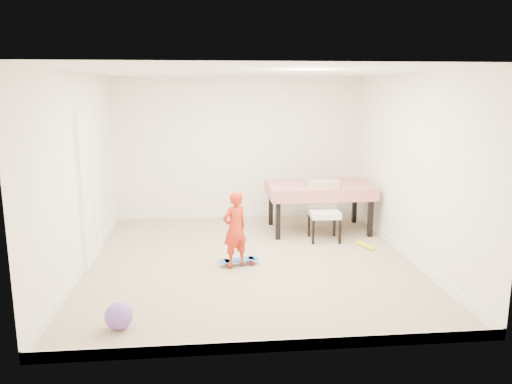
{
  "coord_description": "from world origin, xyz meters",
  "views": [
    {
      "loc": [
        -0.58,
        -6.66,
        2.38
      ],
      "look_at": [
        0.1,
        0.2,
        0.95
      ],
      "focal_mm": 35.0,
      "sensor_mm": 36.0,
      "label": 1
    }
  ],
  "objects": [
    {
      "name": "baseboard_left",
      "position": [
        -2.24,
        0.0,
        0.06
      ],
      "size": [
        0.02,
        5.0,
        0.12
      ],
      "primitive_type": "cube",
      "color": "white",
      "rests_on": "ground"
    },
    {
      "name": "wall_front",
      "position": [
        0.0,
        -2.48,
        1.3
      ],
      "size": [
        4.5,
        0.04,
        2.6
      ],
      "primitive_type": "cube",
      "color": "white",
      "rests_on": "ground"
    },
    {
      "name": "wall_left",
      "position": [
        -2.23,
        0.0,
        1.3
      ],
      "size": [
        0.04,
        5.0,
        2.6
      ],
      "primitive_type": "cube",
      "color": "white",
      "rests_on": "ground"
    },
    {
      "name": "door",
      "position": [
        -2.22,
        0.3,
        1.02
      ],
      "size": [
        0.11,
        0.94,
        2.11
      ],
      "primitive_type": "cube",
      "color": "white",
      "rests_on": "ground"
    },
    {
      "name": "foam_toy",
      "position": [
        1.81,
        0.43,
        0.03
      ],
      "size": [
        0.19,
        0.4,
        0.06
      ],
      "primitive_type": "cylinder",
      "rotation": [
        1.57,
        0.0,
        0.35
      ],
      "color": "yellow",
      "rests_on": "ground"
    },
    {
      "name": "skateboard",
      "position": [
        -0.17,
        -0.15,
        0.04
      ],
      "size": [
        0.6,
        0.33,
        0.08
      ],
      "primitive_type": null,
      "rotation": [
        0.0,
        0.0,
        0.23
      ],
      "color": "blue",
      "rests_on": "ground"
    },
    {
      "name": "dining_table",
      "position": [
        1.29,
        1.44,
        0.41
      ],
      "size": [
        1.72,
        1.09,
        0.81
      ],
      "primitive_type": null,
      "rotation": [
        0.0,
        0.0,
        0.0
      ],
      "color": "red",
      "rests_on": "ground"
    },
    {
      "name": "wall_right",
      "position": [
        2.23,
        0.0,
        1.3
      ],
      "size": [
        0.04,
        5.0,
        2.6
      ],
      "primitive_type": "cube",
      "color": "white",
      "rests_on": "ground"
    },
    {
      "name": "balloon",
      "position": [
        -1.49,
        -1.9,
        0.14
      ],
      "size": [
        0.28,
        0.28,
        0.28
      ],
      "primitive_type": "sphere",
      "color": "#764EBB",
      "rests_on": "ground"
    },
    {
      "name": "baseboard_back",
      "position": [
        0.0,
        2.49,
        0.06
      ],
      "size": [
        4.5,
        0.02,
        0.12
      ],
      "primitive_type": "cube",
      "color": "white",
      "rests_on": "ground"
    },
    {
      "name": "baseboard_front",
      "position": [
        0.0,
        -2.49,
        0.06
      ],
      "size": [
        4.5,
        0.02,
        0.12
      ],
      "primitive_type": "cube",
      "color": "white",
      "rests_on": "ground"
    },
    {
      "name": "dining_chair",
      "position": [
        1.26,
        0.88,
        0.47
      ],
      "size": [
        0.54,
        0.62,
        0.95
      ],
      "primitive_type": null,
      "rotation": [
        0.0,
        0.0,
        -0.05
      ],
      "color": "silver",
      "rests_on": "ground"
    },
    {
      "name": "wall_back",
      "position": [
        0.0,
        2.48,
        1.3
      ],
      "size": [
        4.5,
        0.04,
        2.6
      ],
      "primitive_type": "cube",
      "color": "white",
      "rests_on": "ground"
    },
    {
      "name": "ceiling",
      "position": [
        0.0,
        0.0,
        2.58
      ],
      "size": [
        4.5,
        5.0,
        0.04
      ],
      "primitive_type": "cube",
      "color": "white",
      "rests_on": "wall_back"
    },
    {
      "name": "baseboard_right",
      "position": [
        2.24,
        0.0,
        0.06
      ],
      "size": [
        0.02,
        5.0,
        0.12
      ],
      "primitive_type": "cube",
      "color": "white",
      "rests_on": "ground"
    },
    {
      "name": "child",
      "position": [
        -0.23,
        -0.23,
        0.51
      ],
      "size": [
        0.44,
        0.4,
        1.02
      ],
      "primitive_type": "imported",
      "rotation": [
        0.0,
        0.0,
        3.68
      ],
      "color": "red",
      "rests_on": "ground"
    },
    {
      "name": "ground",
      "position": [
        0.0,
        0.0,
        0.0
      ],
      "size": [
        5.0,
        5.0,
        0.0
      ],
      "primitive_type": "plane",
      "color": "tan",
      "rests_on": "ground"
    }
  ]
}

